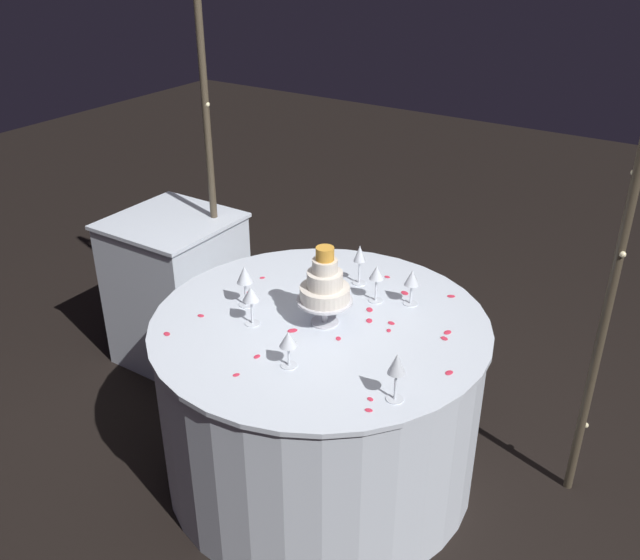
% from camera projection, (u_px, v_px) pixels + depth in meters
% --- Properties ---
extents(ground_plane, '(12.00, 12.00, 0.00)m').
position_uv_depth(ground_plane, '(320.00, 466.00, 3.11)').
color(ground_plane, black).
extents(decorative_arch, '(2.00, 0.06, 2.13)m').
position_uv_depth(decorative_arch, '(385.00, 138.00, 2.82)').
color(decorative_arch, '#473D2D').
rests_on(decorative_arch, ground).
extents(main_table, '(1.36, 1.36, 0.76)m').
position_uv_depth(main_table, '(320.00, 398.00, 2.94)').
color(main_table, silver).
rests_on(main_table, ground).
extents(side_table, '(0.59, 0.59, 0.82)m').
position_uv_depth(side_table, '(178.00, 290.00, 3.72)').
color(side_table, silver).
rests_on(side_table, ground).
extents(tiered_cake, '(0.22, 0.22, 0.33)m').
position_uv_depth(tiered_cake, '(325.00, 286.00, 2.67)').
color(tiered_cake, silver).
rests_on(tiered_cake, main_table).
extents(wine_glass_0, '(0.06, 0.06, 0.18)m').
position_uv_depth(wine_glass_0, '(360.00, 256.00, 2.98)').
color(wine_glass_0, silver).
rests_on(wine_glass_0, main_table).
extents(wine_glass_1, '(0.07, 0.07, 0.17)m').
position_uv_depth(wine_glass_1, '(251.00, 296.00, 2.68)').
color(wine_glass_1, silver).
rests_on(wine_glass_1, main_table).
extents(wine_glass_2, '(0.07, 0.07, 0.14)m').
position_uv_depth(wine_glass_2, '(288.00, 341.00, 2.43)').
color(wine_glass_2, silver).
rests_on(wine_glass_2, main_table).
extents(wine_glass_3, '(0.06, 0.06, 0.16)m').
position_uv_depth(wine_glass_3, '(412.00, 279.00, 2.83)').
color(wine_glass_3, silver).
rests_on(wine_glass_3, main_table).
extents(wine_glass_4, '(0.07, 0.07, 0.18)m').
position_uv_depth(wine_glass_4, '(245.00, 276.00, 2.81)').
color(wine_glass_4, silver).
rests_on(wine_glass_4, main_table).
extents(wine_glass_5, '(0.06, 0.06, 0.16)m').
position_uv_depth(wine_glass_5, '(377.00, 275.00, 2.84)').
color(wine_glass_5, silver).
rests_on(wine_glass_5, main_table).
extents(wine_glass_6, '(0.06, 0.06, 0.18)m').
position_uv_depth(wine_glass_6, '(397.00, 366.00, 2.25)').
color(wine_glass_6, silver).
rests_on(wine_glass_6, main_table).
extents(rose_petal_0, '(0.05, 0.05, 0.00)m').
position_uv_depth(rose_petal_0, '(293.00, 330.00, 2.69)').
color(rose_petal_0, '#E02D47').
rests_on(rose_petal_0, main_table).
extents(rose_petal_1, '(0.03, 0.02, 0.00)m').
position_uv_depth(rose_petal_1, '(370.00, 399.00, 2.31)').
color(rose_petal_1, '#E02D47').
rests_on(rose_petal_1, main_table).
extents(rose_petal_2, '(0.04, 0.05, 0.00)m').
position_uv_depth(rose_petal_2, '(370.00, 310.00, 2.83)').
color(rose_petal_2, '#E02D47').
rests_on(rose_petal_2, main_table).
extents(rose_petal_3, '(0.04, 0.04, 0.00)m').
position_uv_depth(rose_petal_3, '(249.00, 293.00, 2.96)').
color(rose_petal_3, '#E02D47').
rests_on(rose_petal_3, main_table).
extents(rose_petal_4, '(0.03, 0.04, 0.00)m').
position_uv_depth(rose_petal_4, '(448.00, 332.00, 2.68)').
color(rose_petal_4, '#E02D47').
rests_on(rose_petal_4, main_table).
extents(rose_petal_5, '(0.03, 0.03, 0.00)m').
position_uv_depth(rose_petal_5, '(338.00, 338.00, 2.64)').
color(rose_petal_5, '#E02D47').
rests_on(rose_petal_5, main_table).
extents(rose_petal_6, '(0.02, 0.03, 0.00)m').
position_uv_depth(rose_petal_6, '(257.00, 356.00, 2.53)').
color(rose_petal_6, '#E02D47').
rests_on(rose_petal_6, main_table).
extents(rose_petal_7, '(0.03, 0.03, 0.00)m').
position_uv_depth(rose_petal_7, '(369.00, 410.00, 2.26)').
color(rose_petal_7, '#E02D47').
rests_on(rose_petal_7, main_table).
extents(rose_petal_8, '(0.05, 0.04, 0.00)m').
position_uv_depth(rose_petal_8, '(405.00, 293.00, 2.96)').
color(rose_petal_8, '#E02D47').
rests_on(rose_petal_8, main_table).
extents(rose_petal_9, '(0.03, 0.04, 0.00)m').
position_uv_depth(rose_petal_9, '(449.00, 373.00, 2.44)').
color(rose_petal_9, '#E02D47').
rests_on(rose_petal_9, main_table).
extents(rose_petal_10, '(0.03, 0.03, 0.00)m').
position_uv_depth(rose_petal_10, '(236.00, 375.00, 2.43)').
color(rose_petal_10, '#E02D47').
rests_on(rose_petal_10, main_table).
extents(rose_petal_11, '(0.04, 0.04, 0.00)m').
position_uv_depth(rose_petal_11, '(369.00, 321.00, 2.76)').
color(rose_petal_11, '#E02D47').
rests_on(rose_petal_11, main_table).
extents(rose_petal_12, '(0.04, 0.04, 0.00)m').
position_uv_depth(rose_petal_12, '(451.00, 296.00, 2.93)').
color(rose_petal_12, '#E02D47').
rests_on(rose_petal_12, main_table).
extents(rose_petal_13, '(0.04, 0.03, 0.00)m').
position_uv_depth(rose_petal_13, '(167.00, 334.00, 2.67)').
color(rose_petal_13, '#E02D47').
rests_on(rose_petal_13, main_table).
extents(rose_petal_14, '(0.03, 0.02, 0.00)m').
position_uv_depth(rose_petal_14, '(387.00, 277.00, 3.09)').
color(rose_petal_14, '#E02D47').
rests_on(rose_petal_14, main_table).
extents(rose_petal_15, '(0.03, 0.03, 0.00)m').
position_uv_depth(rose_petal_15, '(389.00, 330.00, 2.69)').
color(rose_petal_15, '#E02D47').
rests_on(rose_petal_15, main_table).
extents(rose_petal_16, '(0.03, 0.02, 0.00)m').
position_uv_depth(rose_petal_16, '(201.00, 316.00, 2.79)').
color(rose_petal_16, '#E02D47').
rests_on(rose_petal_16, main_table).
extents(rose_petal_17, '(0.04, 0.03, 0.00)m').
position_uv_depth(rose_petal_17, '(391.00, 323.00, 2.74)').
color(rose_petal_17, '#E02D47').
rests_on(rose_petal_17, main_table).
extents(rose_petal_18, '(0.03, 0.03, 0.00)m').
position_uv_depth(rose_petal_18, '(262.00, 278.00, 3.08)').
color(rose_petal_18, '#E02D47').
rests_on(rose_petal_18, main_table).
extents(rose_petal_19, '(0.04, 0.03, 0.00)m').
position_uv_depth(rose_petal_19, '(444.00, 338.00, 2.64)').
color(rose_petal_19, '#E02D47').
rests_on(rose_petal_19, main_table).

